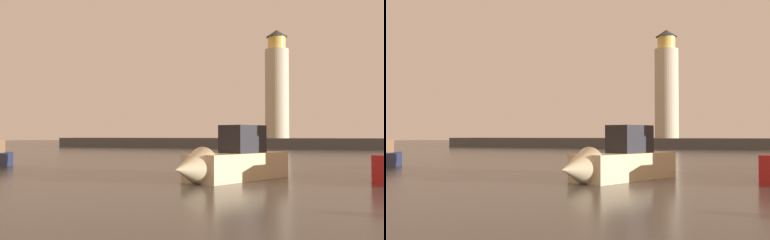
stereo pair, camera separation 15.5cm
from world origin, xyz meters
The scene contains 4 objects.
ground_plane centered at (0.00, 31.39, 0.00)m, with size 220.00×220.00×0.00m, color #4C4742.
breakwater centered at (0.00, 62.77, 0.72)m, with size 77.79×6.62×1.44m, color #423F3D.
lighthouse centered at (-5.69, 62.77, 8.59)m, with size 3.27×3.27×15.11m.
motorboat_0 centered at (-0.23, 15.97, 0.76)m, with size 4.04×6.59×2.50m.
Camera 2 is at (4.97, -2.93, 1.89)m, focal length 44.27 mm.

